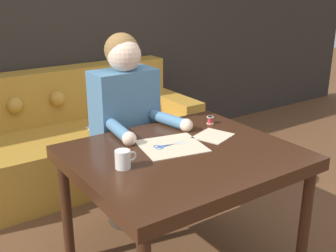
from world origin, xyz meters
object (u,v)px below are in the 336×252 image
person (126,132)px  scissors (165,146)px  couch (67,143)px  dining_table (183,165)px  mug (123,159)px  thread_spool (210,120)px

person → scissors: (-0.05, -0.52, 0.08)m
couch → person: bearing=-85.1°
dining_table → scissors: scissors is taller
person → mug: (-0.36, -0.63, 0.13)m
dining_table → person: person is taller
thread_spool → mug: bearing=-160.8°
thread_spool → scissors: bearing=-160.6°
scissors → mug: size_ratio=1.78×
person → thread_spool: 0.55m
person → thread_spool: (0.40, -0.36, 0.10)m
mug → thread_spool: bearing=19.2°
dining_table → scissors: size_ratio=5.65×
scissors → thread_spool: thread_spool is taller
person → scissors: bearing=-95.1°
dining_table → mug: 0.38m
couch → scissors: size_ratio=10.58×
scissors → thread_spool: 0.48m
scissors → mug: mug is taller
scissors → thread_spool: (0.45, 0.16, 0.02)m
couch → thread_spool: couch is taller
couch → mug: (-0.29, -1.51, 0.48)m
couch → mug: 1.61m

